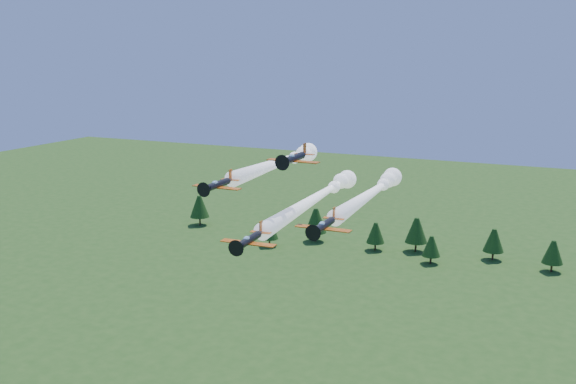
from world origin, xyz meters
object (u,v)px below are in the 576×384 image
at_px(plane_left, 283,161).
at_px(plane_right, 373,192).
at_px(plane_lead, 318,196).
at_px(plane_slot, 294,158).

xyz_separation_m(plane_left, plane_right, (16.65, 2.50, -4.88)).
bearing_deg(plane_lead, plane_right, 31.76).
bearing_deg(plane_left, plane_slot, -60.27).
xyz_separation_m(plane_right, plane_slot, (-6.84, -19.81, 8.64)).
bearing_deg(plane_slot, plane_right, 70.98).
distance_m(plane_right, plane_slot, 22.66).
relative_size(plane_lead, plane_slot, 5.73).
relative_size(plane_lead, plane_right, 1.17).
xyz_separation_m(plane_left, plane_slot, (9.81, -17.31, 3.76)).
height_order(plane_lead, plane_left, plane_left).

